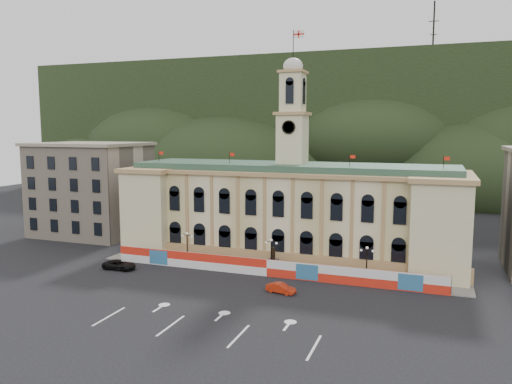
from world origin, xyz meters
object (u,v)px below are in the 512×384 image
(lamp_center, at_px, (271,252))
(statue, at_px, (273,263))
(red_sedan, at_px, (281,288))
(black_suv, at_px, (119,265))

(lamp_center, bearing_deg, statue, 90.00)
(statue, xyz_separation_m, lamp_center, (0.00, -1.00, 1.89))
(statue, height_order, red_sedan, statue)
(lamp_center, distance_m, black_suv, 23.33)
(lamp_center, distance_m, red_sedan, 9.69)
(statue, distance_m, lamp_center, 2.14)
(red_sedan, distance_m, black_suv, 26.54)
(lamp_center, relative_size, black_suv, 0.99)
(lamp_center, xyz_separation_m, black_suv, (-22.34, -6.30, -2.36))
(statue, distance_m, red_sedan, 10.30)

